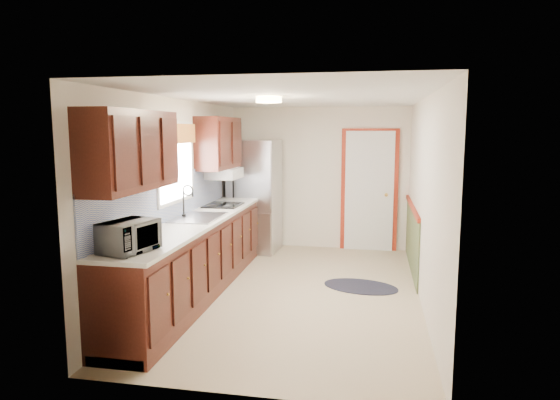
% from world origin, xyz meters
% --- Properties ---
extents(room_shell, '(3.20, 5.20, 2.52)m').
position_xyz_m(room_shell, '(0.00, 0.00, 1.20)').
color(room_shell, tan).
rests_on(room_shell, ground).
extents(kitchen_run, '(0.63, 4.00, 2.20)m').
position_xyz_m(kitchen_run, '(-1.24, -0.29, 0.81)').
color(kitchen_run, '#35120C').
rests_on(kitchen_run, ground).
extents(back_wall_trim, '(1.12, 2.30, 2.08)m').
position_xyz_m(back_wall_trim, '(0.99, 2.21, 0.89)').
color(back_wall_trim, maroon).
rests_on(back_wall_trim, ground).
extents(ceiling_fixture, '(0.30, 0.30, 0.06)m').
position_xyz_m(ceiling_fixture, '(-0.30, -0.20, 2.36)').
color(ceiling_fixture, '#FFD88C').
rests_on(ceiling_fixture, room_shell).
extents(microwave, '(0.38, 0.55, 0.34)m').
position_xyz_m(microwave, '(-1.20, -1.95, 1.11)').
color(microwave, white).
rests_on(microwave, kitchen_run).
extents(refrigerator, '(0.81, 0.79, 1.85)m').
position_xyz_m(refrigerator, '(-1.02, 2.05, 0.92)').
color(refrigerator, '#B7B7BC').
rests_on(refrigerator, ground).
extents(rug, '(1.09, 0.84, 0.01)m').
position_xyz_m(rug, '(0.79, 0.36, 0.01)').
color(rug, black).
rests_on(rug, ground).
extents(cooktop, '(0.48, 0.58, 0.02)m').
position_xyz_m(cooktop, '(-1.19, 0.82, 0.95)').
color(cooktop, black).
rests_on(cooktop, kitchen_run).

